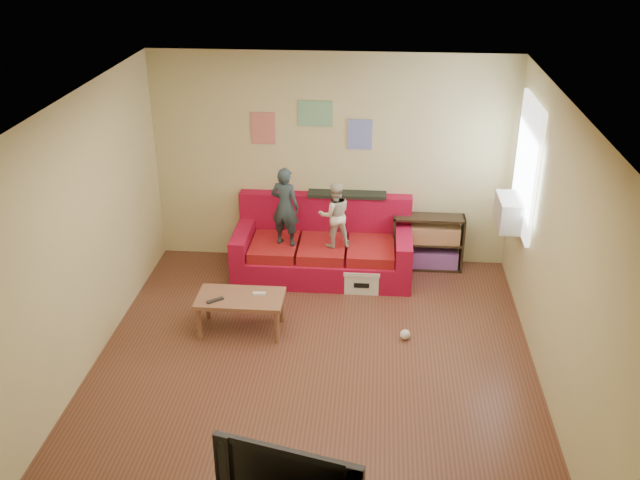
# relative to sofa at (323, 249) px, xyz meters

# --- Properties ---
(room_shell) EXTENTS (4.52, 5.02, 2.72)m
(room_shell) POSITION_rel_sofa_xyz_m (0.06, -2.08, 1.03)
(room_shell) COLOR brown
(room_shell) RESTS_ON ground
(sofa) EXTENTS (2.19, 1.01, 0.97)m
(sofa) POSITION_rel_sofa_xyz_m (0.00, 0.00, 0.00)
(sofa) COLOR #A80B2E
(sofa) RESTS_ON ground
(child_a) EXTENTS (0.42, 0.33, 0.99)m
(child_a) POSITION_rel_sofa_xyz_m (-0.45, -0.18, 0.63)
(child_a) COLOR #26363B
(child_a) RESTS_ON sofa
(child_b) EXTENTS (0.47, 0.40, 0.82)m
(child_b) POSITION_rel_sofa_xyz_m (0.15, -0.18, 0.55)
(child_b) COLOR beige
(child_b) RESTS_ON sofa
(coffee_table) EXTENTS (0.94, 0.52, 0.42)m
(coffee_table) POSITION_rel_sofa_xyz_m (-0.79, -1.45, 0.04)
(coffee_table) COLOR brown
(coffee_table) RESTS_ON ground
(remote) EXTENTS (0.18, 0.15, 0.02)m
(remote) POSITION_rel_sofa_xyz_m (-1.04, -1.57, 0.11)
(remote) COLOR black
(remote) RESTS_ON coffee_table
(game_controller) EXTENTS (0.15, 0.05, 0.03)m
(game_controller) POSITION_rel_sofa_xyz_m (-0.59, -1.40, 0.11)
(game_controller) COLOR silver
(game_controller) RESTS_ON coffee_table
(bookshelf) EXTENTS (0.90, 0.27, 0.72)m
(bookshelf) POSITION_rel_sofa_xyz_m (1.31, 0.22, -0.00)
(bookshelf) COLOR #2D2215
(bookshelf) RESTS_ON ground
(window) EXTENTS (0.04, 1.08, 1.48)m
(window) POSITION_rel_sofa_xyz_m (2.28, -0.43, 1.32)
(window) COLOR white
(window) RESTS_ON room_shell
(ac_unit) EXTENTS (0.28, 0.55, 0.35)m
(ac_unit) POSITION_rel_sofa_xyz_m (2.16, -0.43, 0.76)
(ac_unit) COLOR #B7B2A3
(ac_unit) RESTS_ON window
(artwork_left) EXTENTS (0.30, 0.01, 0.40)m
(artwork_left) POSITION_rel_sofa_xyz_m (-0.79, 0.41, 1.43)
(artwork_left) COLOR #D87266
(artwork_left) RESTS_ON room_shell
(artwork_center) EXTENTS (0.42, 0.01, 0.32)m
(artwork_center) POSITION_rel_sofa_xyz_m (-0.14, 0.41, 1.63)
(artwork_center) COLOR #72B27F
(artwork_center) RESTS_ON room_shell
(artwork_right) EXTENTS (0.30, 0.01, 0.38)m
(artwork_right) POSITION_rel_sofa_xyz_m (0.41, 0.41, 1.38)
(artwork_right) COLOR #727FCC
(artwork_right) RESTS_ON room_shell
(file_box) EXTENTS (0.43, 0.33, 0.30)m
(file_box) POSITION_rel_sofa_xyz_m (0.50, -0.42, -0.17)
(file_box) COLOR white
(file_box) RESTS_ON ground
(television) EXTENTS (1.07, 0.40, 0.61)m
(television) POSITION_rel_sofa_xyz_m (0.14, -4.33, 0.38)
(television) COLOR black
(television) RESTS_ON tv_stand
(tissue) EXTENTS (0.12, 0.12, 0.11)m
(tissue) POSITION_rel_sofa_xyz_m (1.00, -1.48, -0.27)
(tissue) COLOR white
(tissue) RESTS_ON ground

